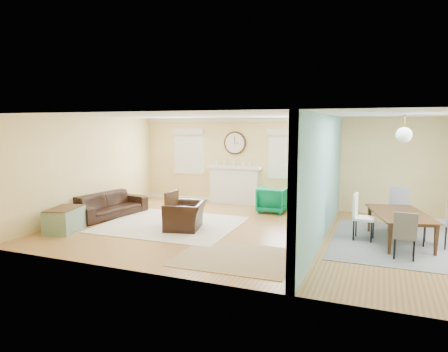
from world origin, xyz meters
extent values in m
plane|color=olive|center=(0.00, 0.00, 0.00)|extent=(9.00, 9.00, 0.00)
cube|color=tan|center=(0.00, 3.00, 1.30)|extent=(9.00, 0.02, 2.60)
cube|color=tan|center=(0.00, -3.00, 1.30)|extent=(9.00, 0.02, 2.60)
cube|color=tan|center=(-4.50, 0.00, 1.30)|extent=(0.02, 6.00, 2.60)
cube|color=white|center=(0.00, 0.00, 2.60)|extent=(9.00, 6.00, 0.02)
cube|color=tan|center=(1.50, 1.40, 1.30)|extent=(0.12, 3.20, 2.60)
cube|color=tan|center=(1.50, -2.50, 1.30)|extent=(0.12, 1.00, 2.60)
cube|color=tan|center=(1.50, -1.10, 2.40)|extent=(0.12, 1.80, 0.40)
cube|color=white|center=(1.43, -0.20, 1.10)|extent=(0.04, 0.12, 2.20)
cube|color=white|center=(1.43, -2.00, 1.10)|extent=(0.04, 0.12, 2.20)
cube|color=white|center=(1.43, -1.10, 2.20)|extent=(0.04, 1.92, 0.12)
cube|color=#77B4AA|center=(1.57, 0.00, 1.30)|extent=(0.02, 6.00, 2.60)
cube|color=white|center=(-1.50, 2.88, 0.55)|extent=(1.50, 0.24, 1.10)
cube|color=white|center=(-1.50, 2.85, 1.13)|extent=(1.70, 0.30, 0.08)
cube|color=black|center=(-1.50, 2.98, 0.50)|extent=(0.85, 0.02, 0.75)
cube|color=gold|center=(-1.50, 2.87, 0.42)|extent=(0.85, 0.02, 0.62)
cylinder|color=#442712|center=(-1.50, 2.97, 1.85)|extent=(0.70, 0.06, 0.70)
cylinder|color=silver|center=(-1.50, 2.94, 1.85)|extent=(0.60, 0.01, 0.60)
cube|color=black|center=(-1.50, 2.93, 1.95)|extent=(0.02, 0.01, 0.20)
cube|color=black|center=(-1.44, 2.93, 1.85)|extent=(0.12, 0.01, 0.02)
cube|color=white|center=(-3.05, 2.98, 1.55)|extent=(0.90, 0.03, 1.30)
cube|color=white|center=(-3.05, 2.95, 1.55)|extent=(1.00, 0.04, 1.40)
cube|color=silver|center=(-3.05, 2.91, 2.18)|extent=(1.05, 0.10, 0.18)
cube|color=white|center=(0.05, 2.98, 1.55)|extent=(0.90, 0.03, 1.30)
cube|color=white|center=(0.05, 2.95, 1.55)|extent=(1.00, 0.04, 1.40)
cube|color=silver|center=(0.05, 2.91, 2.18)|extent=(1.05, 0.10, 0.18)
cylinder|color=gold|center=(3.00, 0.00, 2.45)|extent=(0.02, 0.02, 0.30)
sphere|color=white|center=(3.00, 0.00, 2.20)|extent=(0.30, 0.30, 0.30)
cube|color=silver|center=(-2.02, -0.07, 0.01)|extent=(3.22, 2.80, 0.02)
cube|color=tan|center=(0.24, -1.76, 0.01)|extent=(2.11, 1.75, 0.01)
cube|color=slate|center=(3.06, 0.34, 0.01)|extent=(2.64, 3.30, 0.01)
imported|color=black|center=(-3.97, 0.12, 0.31)|extent=(1.16, 2.21, 0.61)
imported|color=black|center=(-1.52, -0.31, 0.32)|extent=(1.06, 1.15, 0.63)
imported|color=#007144|center=(-0.11, 2.18, 0.35)|extent=(0.75, 0.77, 0.70)
cube|color=gray|center=(-3.96, -1.49, 0.26)|extent=(0.80, 1.06, 0.52)
cube|color=#442712|center=(-3.96, -1.49, 0.53)|extent=(0.76, 1.00, 0.02)
cube|color=#8B6243|center=(1.22, 1.70, 0.40)|extent=(0.53, 1.59, 0.80)
cube|color=#442712|center=(0.96, 1.22, 0.55)|extent=(0.01, 0.42, 0.22)
cube|color=#442712|center=(0.96, 1.22, 0.28)|extent=(0.01, 0.42, 0.22)
cube|color=#442712|center=(0.96, 1.70, 0.55)|extent=(0.01, 0.42, 0.22)
cube|color=#442712|center=(0.96, 1.70, 0.28)|extent=(0.01, 0.42, 0.22)
cube|color=#442712|center=(0.96, 2.18, 0.55)|extent=(0.01, 0.42, 0.22)
cube|color=#442712|center=(0.96, 2.18, 0.28)|extent=(0.01, 0.42, 0.22)
imported|color=black|center=(1.20, 1.70, 1.11)|extent=(0.20, 1.09, 0.62)
cylinder|color=white|center=(1.16, 0.51, 0.26)|extent=(0.36, 0.36, 0.52)
imported|color=#337F33|center=(1.16, 0.51, 0.75)|extent=(0.51, 0.52, 0.44)
imported|color=#442712|center=(3.06, 0.34, 0.31)|extent=(1.41, 1.97, 0.62)
cube|color=slate|center=(3.03, 1.34, 0.47)|extent=(0.48, 0.48, 0.05)
cube|color=slate|center=(3.03, 1.34, 0.73)|extent=(0.44, 0.09, 0.52)
cylinder|color=black|center=(3.23, 1.50, 0.22)|extent=(0.03, 0.03, 0.44)
cylinder|color=black|center=(3.19, 1.14, 0.22)|extent=(0.03, 0.03, 0.44)
cylinder|color=black|center=(2.87, 1.53, 0.22)|extent=(0.03, 0.03, 0.44)
cylinder|color=black|center=(2.84, 1.18, 0.22)|extent=(0.03, 0.03, 0.44)
cube|color=slate|center=(3.08, -0.68, 0.41)|extent=(0.41, 0.41, 0.05)
cube|color=slate|center=(3.08, -0.68, 0.65)|extent=(0.39, 0.07, 0.46)
cylinder|color=black|center=(2.91, -0.83, 0.19)|extent=(0.03, 0.03, 0.39)
cylinder|color=black|center=(2.93, -0.52, 0.19)|extent=(0.03, 0.03, 0.39)
cylinder|color=black|center=(3.23, -0.85, 0.19)|extent=(0.03, 0.03, 0.39)
cylinder|color=black|center=(3.24, -0.54, 0.19)|extent=(0.03, 0.03, 0.39)
cube|color=white|center=(2.34, 0.29, 0.46)|extent=(0.46, 0.46, 0.05)
cube|color=white|center=(2.34, 0.29, 0.72)|extent=(0.09, 0.43, 0.51)
cylinder|color=black|center=(2.18, 0.47, 0.21)|extent=(0.03, 0.03, 0.43)
cylinder|color=black|center=(2.53, 0.44, 0.21)|extent=(0.03, 0.03, 0.43)
cylinder|color=black|center=(2.16, 0.13, 0.21)|extent=(0.03, 0.03, 0.43)
cylinder|color=black|center=(2.50, 0.10, 0.21)|extent=(0.03, 0.03, 0.43)
cube|color=slate|center=(3.68, 0.33, 0.49)|extent=(0.52, 0.52, 0.05)
cube|color=slate|center=(3.68, 0.33, 0.76)|extent=(0.11, 0.46, 0.54)
cylinder|color=black|center=(3.84, 0.12, 0.23)|extent=(0.03, 0.03, 0.46)
cylinder|color=black|center=(3.47, 0.18, 0.23)|extent=(0.03, 0.03, 0.46)
cylinder|color=black|center=(3.89, 0.49, 0.23)|extent=(0.03, 0.03, 0.46)
cylinder|color=black|center=(3.52, 0.54, 0.23)|extent=(0.03, 0.03, 0.46)
camera|label=1|loc=(2.62, -8.33, 2.40)|focal=32.00mm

